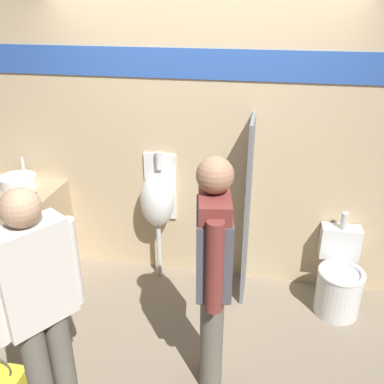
% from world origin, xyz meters
% --- Properties ---
extents(ground_plane, '(16.00, 16.00, 0.00)m').
position_xyz_m(ground_plane, '(0.00, 0.00, 0.00)').
color(ground_plane, gray).
extents(display_wall, '(4.35, 0.07, 2.70)m').
position_xyz_m(display_wall, '(0.00, 0.60, 1.36)').
color(display_wall, tan).
rests_on(display_wall, ground_plane).
extents(sink_counter, '(0.84, 0.60, 0.89)m').
position_xyz_m(sink_counter, '(-1.70, 0.27, 0.45)').
color(sink_counter, tan).
rests_on(sink_counter, ground_plane).
extents(sink_basin, '(0.32, 0.32, 0.24)m').
position_xyz_m(sink_basin, '(-1.65, 0.33, 0.94)').
color(sink_basin, silver).
rests_on(sink_basin, sink_counter).
extents(cell_phone, '(0.07, 0.14, 0.01)m').
position_xyz_m(cell_phone, '(-1.45, 0.15, 0.90)').
color(cell_phone, black).
rests_on(cell_phone, sink_counter).
extents(divider_near_counter, '(0.03, 0.43, 1.63)m').
position_xyz_m(divider_near_counter, '(0.45, 0.36, 0.82)').
color(divider_near_counter, slate).
rests_on(divider_near_counter, ground_plane).
extents(urinal_near_counter, '(0.31, 0.28, 1.25)m').
position_xyz_m(urinal_near_counter, '(-0.37, 0.44, 0.82)').
color(urinal_near_counter, silver).
rests_on(urinal_near_counter, ground_plane).
extents(toilet, '(0.39, 0.55, 0.83)m').
position_xyz_m(toilet, '(1.26, 0.26, 0.28)').
color(toilet, silver).
rests_on(toilet, ground_plane).
extents(person_in_vest, '(0.28, 0.58, 1.68)m').
position_xyz_m(person_in_vest, '(0.29, -0.68, 0.98)').
color(person_in_vest, '#666056').
rests_on(person_in_vest, ground_plane).
extents(person_with_lanyard, '(0.38, 0.49, 1.62)m').
position_xyz_m(person_with_lanyard, '(-0.64, -1.16, 0.90)').
color(person_with_lanyard, '#666056').
rests_on(person_with_lanyard, ground_plane).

